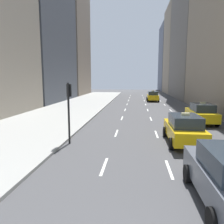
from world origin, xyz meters
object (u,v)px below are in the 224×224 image
(taxi_third, at_px, (184,129))
(traffic_light_pole, at_px, (69,103))
(taxi_lead, at_px, (153,96))
(taxi_second, at_px, (201,113))

(taxi_third, xyz_separation_m, traffic_light_pole, (-6.75, -0.71, 1.53))
(taxi_lead, distance_m, taxi_third, 25.25)
(taxi_lead, height_order, taxi_third, same)
(taxi_lead, relative_size, taxi_third, 1.00)
(taxi_lead, bearing_deg, taxi_second, -81.56)
(taxi_lead, relative_size, traffic_light_pole, 1.22)
(taxi_third, height_order, traffic_light_pole, traffic_light_pole)
(taxi_second, bearing_deg, taxi_third, -113.68)
(taxi_lead, distance_m, traffic_light_pole, 26.87)
(taxi_lead, height_order, traffic_light_pole, traffic_light_pole)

